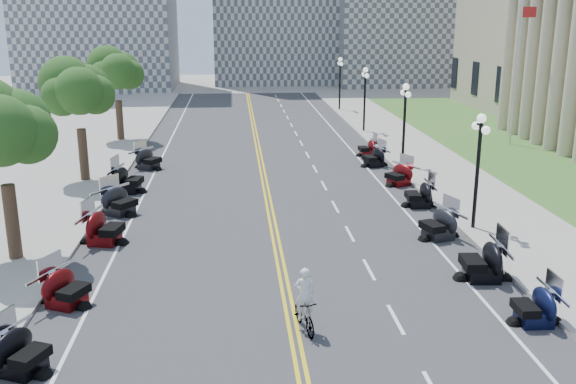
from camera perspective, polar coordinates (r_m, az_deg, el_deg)
name	(u,v)px	position (r m, az deg, el deg)	size (l,w,h in m)	color
ground	(282,273)	(23.48, -0.52, -7.17)	(160.00, 160.00, 0.00)	gray
road	(268,197)	(32.91, -1.83, -0.45)	(16.00, 90.00, 0.01)	#333335
centerline_yellow_a	(265,197)	(32.90, -2.04, -0.44)	(0.12, 90.00, 0.00)	yellow
centerline_yellow_b	(270,197)	(32.92, -1.62, -0.43)	(0.12, 90.00, 0.00)	yellow
edge_line_north	(390,194)	(33.83, 9.06, -0.18)	(0.12, 90.00, 0.00)	white
edge_line_south	(141,200)	(33.22, -12.92, -0.68)	(0.12, 90.00, 0.00)	white
lane_dash_5	(396,319)	(20.37, 9.55, -11.08)	(0.12, 2.00, 0.00)	white
lane_dash_6	(369,269)	(23.91, 7.21, -6.84)	(0.12, 2.00, 0.00)	white
lane_dash_7	(350,234)	(27.58, 5.51, -3.70)	(0.12, 2.00, 0.00)	white
lane_dash_8	(335,207)	(31.32, 4.22, -1.30)	(0.12, 2.00, 0.00)	white
lane_dash_9	(324,186)	(35.13, 3.22, 0.58)	(0.12, 2.00, 0.00)	white
lane_dash_10	(315,169)	(38.97, 2.40, 2.09)	(0.12, 2.00, 0.00)	white
lane_dash_11	(307,155)	(42.84, 1.74, 3.33)	(0.12, 2.00, 0.00)	white
lane_dash_12	(301,143)	(46.74, 1.18, 4.36)	(0.12, 2.00, 0.00)	white
lane_dash_13	(296,133)	(50.65, 0.71, 5.24)	(0.12, 2.00, 0.00)	white
lane_dash_14	(291,125)	(54.57, 0.30, 5.99)	(0.12, 2.00, 0.00)	white
lane_dash_15	(287,118)	(58.50, -0.05, 6.63)	(0.12, 2.00, 0.00)	white
lane_dash_16	(284,111)	(62.45, -0.35, 7.20)	(0.12, 2.00, 0.00)	white
lane_dash_17	(281,105)	(66.40, -0.63, 7.70)	(0.12, 2.00, 0.00)	white
lane_dash_18	(278,100)	(70.35, -0.87, 8.14)	(0.12, 2.00, 0.00)	white
lane_dash_19	(276,96)	(74.31, -1.09, 8.53)	(0.12, 2.00, 0.00)	white
sidewalk_north	(467,191)	(35.01, 15.59, 0.07)	(5.00, 90.00, 0.15)	#9E9991
sidewalk_south	(58,201)	(34.03, -19.77, -0.72)	(5.00, 90.00, 0.15)	#9E9991
lawn	(528,157)	(44.88, 20.52, 2.95)	(9.00, 60.00, 0.10)	#356023
street_lamp_2	(477,172)	(28.31, 16.47, 1.69)	(0.50, 1.20, 4.90)	black
street_lamp_3	(404,125)	(39.49, 10.29, 5.87)	(0.50, 1.20, 4.90)	black
street_lamp_4	(365,100)	(51.05, 6.83, 8.15)	(0.50, 1.20, 4.90)	black
street_lamp_5	(340,84)	(62.77, 4.63, 9.57)	(0.50, 1.20, 4.90)	black
flagpole	(516,75)	(47.98, 19.62, 9.79)	(1.10, 0.20, 10.00)	silver
tree_2	(2,138)	(25.41, -24.09, 4.41)	(4.80, 4.80, 9.20)	#235619
tree_3	(78,97)	(36.83, -18.14, 8.05)	(4.80, 4.80, 9.20)	#235619
tree_4	(117,76)	(48.52, -14.99, 9.92)	(4.80, 4.80, 9.20)	#235619
motorcycle_n_4	(535,304)	(20.95, 21.12, -9.27)	(1.84, 1.84, 1.29)	black
motorcycle_n_5	(483,259)	(23.63, 16.93, -5.70)	(2.22, 2.22, 1.55)	black
motorcycle_n_6	(439,222)	(27.41, 13.25, -2.64)	(2.03, 2.03, 1.42)	black
motorcycle_n_7	(419,193)	(31.74, 11.60, -0.09)	(1.97, 1.97, 1.38)	black
motorcycle_n_8	(399,173)	(35.57, 9.83, 1.64)	(1.90, 1.90, 1.33)	#590A0C
motorcycle_n_9	(374,156)	(39.77, 7.65, 3.20)	(1.90, 1.90, 1.33)	black
motorcycle_n_10	(368,147)	(42.68, 7.10, 4.00)	(1.76, 1.76, 1.23)	#590A0C
motorcycle_s_4	(21,350)	(18.48, -22.68, -12.81)	(1.89, 1.89, 1.32)	black
motorcycle_s_5	(66,286)	(21.90, -19.16, -7.91)	(1.92, 1.92, 1.35)	#590A0C
motorcycle_s_6	(104,226)	(27.14, -16.06, -2.90)	(2.18, 2.18, 1.53)	#590A0C
motorcycle_s_7	(119,200)	(30.87, -14.76, -0.65)	(2.08, 2.08, 1.46)	black
motorcycle_s_8	(127,178)	(34.60, -14.09, 1.20)	(2.22, 2.22, 1.55)	black
motorcycle_s_9	(148,158)	(39.63, -12.32, 2.98)	(1.99, 1.99, 1.39)	black
bicycle	(304,314)	(19.24, 1.45, -10.81)	(0.50, 1.76, 1.06)	#A51414
cyclist_rider	(305,272)	(18.68, 1.48, -7.10)	(0.60, 0.39, 1.64)	silver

